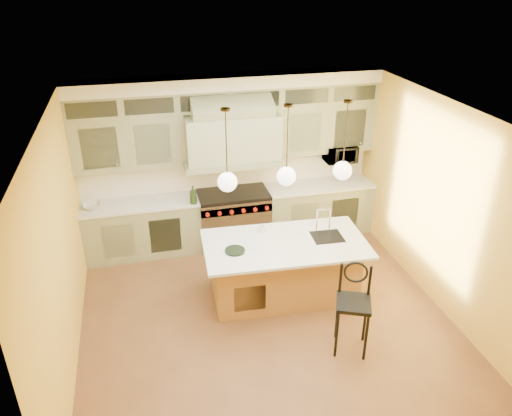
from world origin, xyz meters
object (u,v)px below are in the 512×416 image
object	(u,v)px
counter_stool	(353,303)
microwave	(340,154)
range	(234,217)
kitchen_island	(284,267)

from	to	relation	value
counter_stool	microwave	world-z (taller)	microwave
range	kitchen_island	bearing A→B (deg)	-76.56
range	counter_stool	xyz separation A→B (m)	(0.91, -2.98, 0.20)
kitchen_island	counter_stool	world-z (taller)	kitchen_island
range	microwave	distance (m)	2.18
kitchen_island	counter_stool	distance (m)	1.40
kitchen_island	microwave	distance (m)	2.57
range	counter_stool	world-z (taller)	counter_stool
range	kitchen_island	size ratio (longest dim) A/B	0.51
microwave	range	bearing A→B (deg)	-176.88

